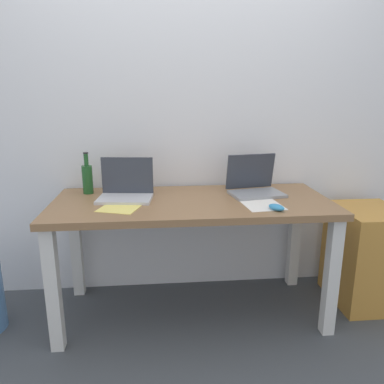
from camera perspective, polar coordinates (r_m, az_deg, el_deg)
name	(u,v)px	position (r m, az deg, el deg)	size (l,w,h in m)	color
ground_plane	(192,311)	(2.56, 0.00, -17.77)	(8.00, 8.00, 0.00)	#42474C
back_wall	(186,106)	(2.57, -0.89, 13.12)	(5.20, 0.08, 2.60)	white
desk	(192,217)	(2.27, 0.00, -3.80)	(1.67, 0.72, 0.76)	olive
laptop_left	(126,190)	(2.29, -10.14, 0.32)	(0.34, 0.25, 0.24)	silver
laptop_right	(254,185)	(2.40, 9.56, 1.02)	(0.36, 0.29, 0.25)	gray
beer_bottle	(87,178)	(2.46, -15.78, 2.09)	(0.07, 0.07, 0.27)	#1E5123
computer_mouse	(276,207)	(2.09, 12.86, -2.30)	(0.06, 0.10, 0.03)	#338CC6
paper_sheet_front_right	(261,204)	(2.20, 10.50, -1.76)	(0.21, 0.30, 0.00)	white
paper_sheet_front_left	(123,205)	(2.16, -10.54, -2.04)	(0.21, 0.30, 0.00)	#F4E06B
filing_cabinet	(365,256)	(2.78, 25.10, -8.87)	(0.40, 0.48, 0.65)	#C68938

